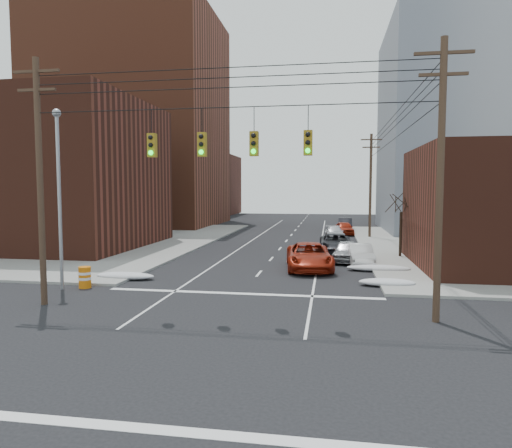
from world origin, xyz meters
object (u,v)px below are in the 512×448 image
(lot_car_a, at_px, (113,240))
(lot_car_b, at_px, (119,235))
(red_pickup, at_px, (309,256))
(construction_barrel, at_px, (85,277))
(parked_car_b, at_px, (360,255))
(parked_car_d, at_px, (334,233))
(lot_car_c, at_px, (63,237))
(parked_car_c, at_px, (336,243))
(parked_car_e, at_px, (344,228))
(lot_car_d, at_px, (99,236))
(parked_car_f, at_px, (345,224))
(parked_car_a, at_px, (346,251))

(lot_car_a, relative_size, lot_car_b, 0.73)
(red_pickup, height_order, lot_car_a, red_pickup)
(red_pickup, height_order, lot_car_b, red_pickup)
(construction_barrel, bearing_deg, parked_car_b, 33.22)
(parked_car_d, bearing_deg, lot_car_b, -163.33)
(lot_car_c, bearing_deg, parked_car_c, -70.88)
(parked_car_c, height_order, lot_car_c, parked_car_c)
(lot_car_c, bearing_deg, parked_car_e, -40.58)
(lot_car_a, relative_size, lot_car_d, 1.08)
(parked_car_f, relative_size, construction_barrel, 4.21)
(parked_car_f, distance_m, lot_car_d, 29.69)
(parked_car_a, bearing_deg, lot_car_b, 169.53)
(lot_car_b, height_order, lot_car_c, lot_car_b)
(parked_car_d, bearing_deg, lot_car_a, -154.94)
(parked_car_a, xyz_separation_m, lot_car_b, (-20.84, 6.89, 0.17))
(lot_car_c, xyz_separation_m, lot_car_d, (2.57, 1.84, -0.05))
(lot_car_a, distance_m, lot_car_b, 3.25)
(lot_car_a, relative_size, lot_car_c, 0.85)
(lot_car_b, distance_m, lot_car_c, 4.97)
(lot_car_c, bearing_deg, lot_car_d, -34.87)
(lot_car_a, xyz_separation_m, lot_car_b, (-0.89, 3.13, 0.10))
(construction_barrel, bearing_deg, lot_car_b, 110.66)
(parked_car_c, height_order, parked_car_f, parked_car_f)
(parked_car_c, distance_m, lot_car_b, 20.26)
(parked_car_a, distance_m, lot_car_d, 23.66)
(lot_car_a, distance_m, lot_car_c, 5.44)
(lot_car_a, height_order, lot_car_c, lot_car_c)
(parked_car_c, bearing_deg, lot_car_d, 172.88)
(red_pickup, xyz_separation_m, parked_car_c, (1.80, 8.16, -0.08))
(parked_car_f, bearing_deg, parked_car_c, -92.51)
(parked_car_b, xyz_separation_m, parked_car_d, (-1.60, 16.25, -0.07))
(parked_car_e, distance_m, lot_car_c, 29.68)
(parked_car_c, distance_m, lot_car_a, 19.25)
(lot_car_a, bearing_deg, lot_car_d, 42.19)
(parked_car_c, relative_size, construction_barrel, 4.91)
(parked_car_b, bearing_deg, parked_car_c, 101.09)
(parked_car_a, bearing_deg, parked_car_f, 96.22)
(red_pickup, bearing_deg, parked_car_e, 76.48)
(red_pickup, bearing_deg, construction_barrel, -152.91)
(lot_car_d, bearing_deg, parked_car_e, -64.40)
(parked_car_b, distance_m, lot_car_b, 23.27)
(parked_car_b, bearing_deg, parked_car_a, 117.61)
(parked_car_b, distance_m, lot_car_c, 26.91)
(parked_car_e, distance_m, lot_car_b, 24.73)
(parked_car_b, xyz_separation_m, parked_car_c, (-1.60, 5.97, 0.05))
(parked_car_f, bearing_deg, lot_car_c, -140.86)
(red_pickup, distance_m, lot_car_a, 18.94)
(lot_car_b, distance_m, lot_car_d, 1.93)
(parked_car_b, relative_size, lot_car_a, 1.09)
(red_pickup, xyz_separation_m, lot_car_a, (-17.44, 7.40, -0.04))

